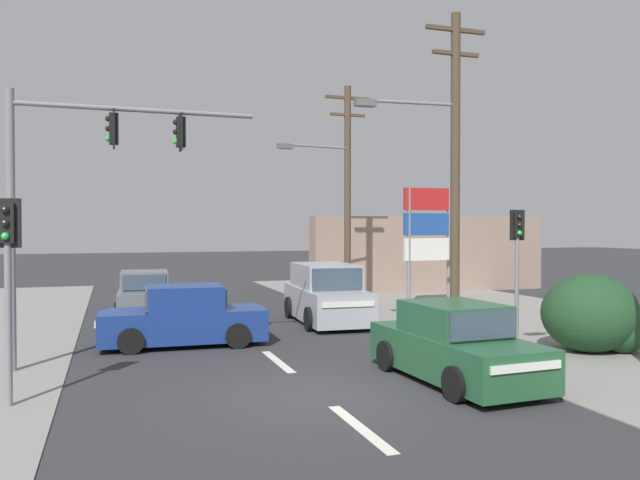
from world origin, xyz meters
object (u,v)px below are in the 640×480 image
utility_pole_midground_right (450,164)px  sedan_crossing_left (455,346)px  utility_pole_background_right (344,188)px  sedan_receding_far (144,295)px  suv_oncoming_mid (326,295)px  pedestal_signal_right_kerb (517,251)px  shopping_plaza_sign (429,230)px  pedestal_signal_left_kerb (8,266)px  sedan_kerbside_parked (183,318)px  traffic_signal_mast (76,178)px

utility_pole_midground_right → sedan_crossing_left: (-2.34, -4.20, -4.12)m
utility_pole_background_right → sedan_crossing_left: 12.30m
sedan_receding_far → suv_oncoming_mid: bearing=-32.8°
pedestal_signal_right_kerb → sedan_crossing_left: (-4.14, -3.67, -1.71)m
shopping_plaza_sign → pedestal_signal_left_kerb: bearing=-144.4°
sedan_receding_far → utility_pole_background_right: bearing=-0.9°
utility_pole_midground_right → utility_pole_background_right: (-0.36, 7.29, -0.22)m
utility_pole_midground_right → sedan_kerbside_parked: size_ratio=2.08×
pedestal_signal_right_kerb → sedan_receding_far: bearing=140.3°
pedestal_signal_left_kerb → shopping_plaza_sign: shopping_plaza_sign is taller
suv_oncoming_mid → sedan_crossing_left: bearing=-90.6°
pedestal_signal_left_kerb → sedan_receding_far: size_ratio=0.83×
pedestal_signal_right_kerb → shopping_plaza_sign: bearing=83.0°
pedestal_signal_left_kerb → sedan_receding_far: (2.74, 10.82, -1.71)m
sedan_crossing_left → suv_oncoming_mid: (0.08, 8.07, 0.18)m
utility_pole_midground_right → sedan_crossing_left: size_ratio=2.07×
sedan_kerbside_parked → sedan_crossing_left: (4.72, -5.59, 0.00)m
suv_oncoming_mid → pedestal_signal_left_kerb: bearing=-138.6°
sedan_kerbside_parked → suv_oncoming_mid: suv_oncoming_mid is taller
utility_pole_midground_right → pedestal_signal_right_kerb: utility_pole_midground_right is taller
sedan_crossing_left → suv_oncoming_mid: suv_oncoming_mid is taller
pedestal_signal_left_kerb → shopping_plaza_sign: size_ratio=0.77×
pedestal_signal_right_kerb → sedan_kerbside_parked: bearing=167.8°
utility_pole_background_right → pedestal_signal_right_kerb: bearing=-74.6°
traffic_signal_mast → suv_oncoming_mid: (7.28, 4.41, -3.26)m
shopping_plaza_sign → sedan_receding_far: size_ratio=1.07×
sedan_crossing_left → sedan_receding_far: same height
pedestal_signal_right_kerb → pedestal_signal_left_kerb: size_ratio=1.00×
pedestal_signal_right_kerb → suv_oncoming_mid: 6.18m
suv_oncoming_mid → pedestal_signal_right_kerb: bearing=-47.3°
suv_oncoming_mid → traffic_signal_mast: bearing=-148.8°
sedan_kerbside_parked → pedestal_signal_right_kerb: bearing=-12.2°
traffic_signal_mast → suv_oncoming_mid: traffic_signal_mast is taller
utility_pole_midground_right → shopping_plaza_sign: (2.60, 5.98, -1.84)m
traffic_signal_mast → shopping_plaza_sign: 13.83m
pedestal_signal_right_kerb → pedestal_signal_left_kerb: (-12.30, -2.88, 0.00)m
traffic_signal_mast → shopping_plaza_sign: (12.14, 6.52, -1.16)m
traffic_signal_mast → sedan_crossing_left: traffic_signal_mast is taller
utility_pole_midground_right → pedestal_signal_left_kerb: size_ratio=2.51×
pedestal_signal_right_kerb → shopping_plaza_sign: (0.80, 6.51, 0.57)m
traffic_signal_mast → suv_oncoming_mid: 9.12m
utility_pole_background_right → shopping_plaza_sign: bearing=-23.9°
sedan_receding_far → sedan_kerbside_parked: bearing=-83.4°
sedan_crossing_left → sedan_receding_far: (-5.42, 11.61, 0.00)m
sedan_crossing_left → pedestal_signal_right_kerb: bearing=41.6°
sedan_kerbside_parked → sedan_crossing_left: same height
utility_pole_background_right → pedestal_signal_right_kerb: (2.15, -7.82, -2.19)m
traffic_signal_mast → sedan_receding_far: traffic_signal_mast is taller
utility_pole_midground_right → traffic_signal_mast: 9.59m
utility_pole_midground_right → pedestal_signal_left_kerb: 11.30m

